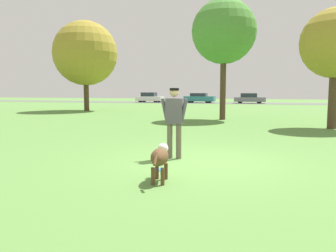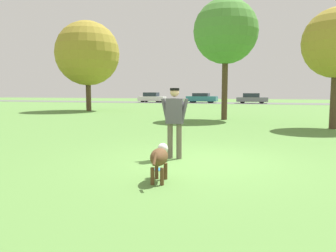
% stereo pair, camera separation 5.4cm
% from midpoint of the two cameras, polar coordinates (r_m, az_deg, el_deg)
% --- Properties ---
extents(ground_plane, '(120.00, 120.00, 0.00)m').
position_cam_midpoint_polar(ground_plane, '(7.65, 5.02, -6.16)').
color(ground_plane, '#56843D').
extents(far_road_strip, '(120.00, 6.00, 0.01)m').
position_cam_midpoint_polar(far_road_strip, '(44.23, 13.99, 3.86)').
color(far_road_strip, '#5B5B59').
rests_on(far_road_strip, ground_plane).
extents(person, '(0.67, 0.24, 1.70)m').
position_cam_midpoint_polar(person, '(7.82, 0.90, 1.56)').
color(person, '#665B4C').
rests_on(person, ground_plane).
extents(dog, '(0.39, 1.01, 0.64)m').
position_cam_midpoint_polar(dog, '(5.91, -1.65, -5.47)').
color(dog, brown).
rests_on(dog, ground_plane).
extents(frisbee, '(0.23, 0.23, 0.02)m').
position_cam_midpoint_polar(frisbee, '(6.83, -1.70, -7.58)').
color(frisbee, '#268CE5').
rests_on(frisbee, ground_plane).
extents(tree_mid_center, '(3.57, 3.57, 6.69)m').
position_cam_midpoint_polar(tree_mid_center, '(19.09, 9.62, 15.85)').
color(tree_mid_center, '#4C3826').
rests_on(tree_mid_center, ground_plane).
extents(tree_far_left, '(5.14, 5.14, 7.20)m').
position_cam_midpoint_polar(tree_far_left, '(27.77, -14.26, 12.14)').
color(tree_far_left, '#4C3826').
rests_on(tree_far_left, ground_plane).
extents(tree_near_right, '(2.96, 2.96, 5.12)m').
position_cam_midpoint_polar(tree_near_right, '(15.90, 27.13, 12.63)').
color(tree_near_right, '#4C3826').
rests_on(tree_near_right, ground_plane).
extents(parked_car_white, '(3.87, 1.78, 1.40)m').
position_cam_midpoint_polar(parked_car_white, '(46.84, -3.27, 4.97)').
color(parked_car_white, white).
rests_on(parked_car_white, ground_plane).
extents(parked_car_teal, '(4.19, 1.88, 1.32)m').
position_cam_midpoint_polar(parked_car_teal, '(45.04, 5.47, 4.88)').
color(parked_car_teal, teal).
rests_on(parked_car_teal, ground_plane).
extents(parked_car_grey, '(4.02, 1.81, 1.32)m').
position_cam_midpoint_polar(parked_car_grey, '(44.11, 13.96, 4.69)').
color(parked_car_grey, slate).
rests_on(parked_car_grey, ground_plane).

